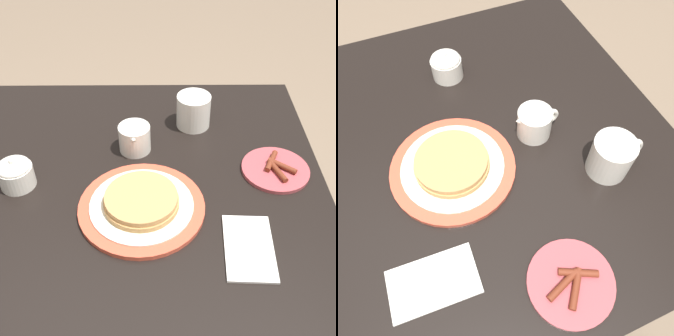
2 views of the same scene
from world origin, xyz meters
TOP-DOWN VIEW (x-y plane):
  - ground_plane at (0.00, 0.00)m, footprint 8.00×8.00m
  - dining_table at (0.00, 0.00)m, footprint 1.14×1.00m
  - pancake_plate at (0.02, -0.05)m, footprint 0.29×0.29m
  - side_plate_bacon at (0.14, -0.38)m, footprint 0.17×0.17m
  - coffee_mug at (0.35, -0.19)m, footprint 0.13×0.09m
  - creamer_pitcher at (0.23, -0.03)m, footprint 0.12×0.08m
  - sugar_bowl at (0.10, 0.25)m, footprint 0.08×0.08m
  - napkin at (-0.10, -0.28)m, footprint 0.18×0.11m

SIDE VIEW (x-z plane):
  - ground_plane at x=0.00m, z-range 0.00..0.00m
  - dining_table at x=0.00m, z-range 0.24..0.96m
  - napkin at x=-0.10m, z-range 0.72..0.73m
  - side_plate_bacon at x=0.14m, z-range 0.72..0.74m
  - pancake_plate at x=0.02m, z-range 0.72..0.76m
  - sugar_bowl at x=0.10m, z-range 0.72..0.80m
  - creamer_pitcher at x=0.23m, z-range 0.72..0.80m
  - coffee_mug at x=0.35m, z-range 0.72..0.82m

